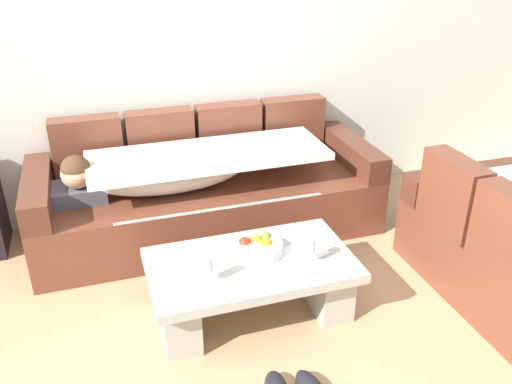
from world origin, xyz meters
The scene contains 8 objects.
ground_plane centered at (0.00, 0.00, 0.00)m, with size 14.00×14.00×0.00m, color tan.
back_wall centered at (0.00, 2.15, 1.35)m, with size 9.00×0.10×2.70m, color silver.
couch_along_wall centered at (0.12, 1.63, 0.33)m, with size 2.54×0.92×0.88m.
coffee_table centered at (0.17, 0.55, 0.24)m, with size 1.20×0.68×0.38m.
fruit_bowl centered at (0.25, 0.62, 0.42)m, with size 0.28×0.28×0.10m.
wine_glass_near_left centered at (-0.12, 0.42, 0.50)m, with size 0.07×0.07×0.17m.
wine_glass_near_right centered at (0.49, 0.42, 0.50)m, with size 0.07×0.07×0.17m.
open_magazine centered at (0.48, 0.53, 0.39)m, with size 0.28×0.21×0.01m, color white.
Camera 1 is at (-0.61, -1.97, 2.14)m, focal length 37.87 mm.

